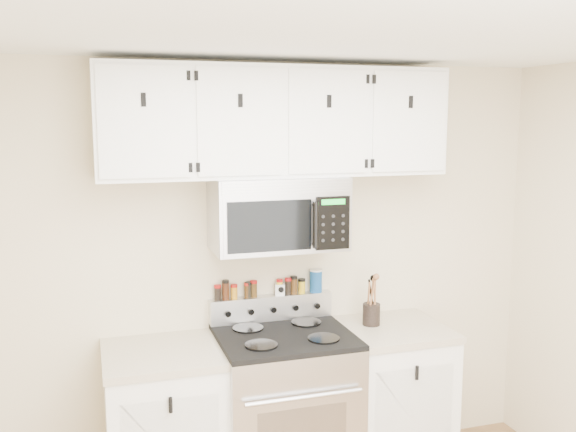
% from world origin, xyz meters
% --- Properties ---
extents(back_wall, '(3.50, 0.01, 2.50)m').
position_xyz_m(back_wall, '(0.00, 1.75, 1.25)').
color(back_wall, beige).
rests_on(back_wall, floor).
extents(ceiling, '(3.50, 3.50, 0.01)m').
position_xyz_m(ceiling, '(0.00, 0.00, 2.50)').
color(ceiling, white).
rests_on(ceiling, back_wall).
extents(range, '(0.76, 0.65, 1.10)m').
position_xyz_m(range, '(0.00, 1.43, 0.49)').
color(range, '#B7B7BA').
rests_on(range, floor).
extents(base_cabinet_left, '(0.64, 0.62, 0.92)m').
position_xyz_m(base_cabinet_left, '(-0.69, 1.45, 0.46)').
color(base_cabinet_left, white).
rests_on(base_cabinet_left, floor).
extents(base_cabinet_right, '(0.64, 0.62, 0.92)m').
position_xyz_m(base_cabinet_right, '(0.69, 1.45, 0.46)').
color(base_cabinet_right, white).
rests_on(base_cabinet_right, floor).
extents(microwave, '(0.76, 0.44, 0.42)m').
position_xyz_m(microwave, '(0.00, 1.55, 1.63)').
color(microwave, '#9E9EA3').
rests_on(microwave, back_wall).
extents(upper_cabinets, '(2.00, 0.35, 0.62)m').
position_xyz_m(upper_cabinets, '(-0.00, 1.58, 2.15)').
color(upper_cabinets, white).
rests_on(upper_cabinets, back_wall).
extents(utensil_crock, '(0.11, 0.11, 0.31)m').
position_xyz_m(utensil_crock, '(0.58, 1.51, 1.00)').
color(utensil_crock, black).
rests_on(utensil_crock, base_cabinet_right).
extents(kitchen_timer, '(0.07, 0.06, 0.07)m').
position_xyz_m(kitchen_timer, '(0.06, 1.71, 1.13)').
color(kitchen_timer, white).
rests_on(kitchen_timer, range).
extents(salt_canister, '(0.08, 0.08, 0.14)m').
position_xyz_m(salt_canister, '(0.29, 1.71, 1.17)').
color(salt_canister, navy).
rests_on(salt_canister, range).
extents(spice_jar_0, '(0.04, 0.04, 0.09)m').
position_xyz_m(spice_jar_0, '(-0.33, 1.71, 1.15)').
color(spice_jar_0, black).
rests_on(spice_jar_0, range).
extents(spice_jar_1, '(0.04, 0.04, 0.12)m').
position_xyz_m(spice_jar_1, '(-0.28, 1.71, 1.16)').
color(spice_jar_1, '#3F1E0F').
rests_on(spice_jar_1, range).
extents(spice_jar_2, '(0.04, 0.04, 0.09)m').
position_xyz_m(spice_jar_2, '(-0.23, 1.71, 1.14)').
color(spice_jar_2, '#BF8016').
rests_on(spice_jar_2, range).
extents(spice_jar_3, '(0.04, 0.04, 0.09)m').
position_xyz_m(spice_jar_3, '(-0.15, 1.71, 1.15)').
color(spice_jar_3, '#3F260F').
rests_on(spice_jar_3, range).
extents(spice_jar_4, '(0.04, 0.04, 0.10)m').
position_xyz_m(spice_jar_4, '(-0.14, 1.71, 1.15)').
color(spice_jar_4, black).
rests_on(spice_jar_4, range).
extents(spice_jar_5, '(0.04, 0.04, 0.10)m').
position_xyz_m(spice_jar_5, '(-0.11, 1.71, 1.15)').
color(spice_jar_5, '#462E10').
rests_on(spice_jar_5, range).
extents(spice_jar_6, '(0.04, 0.04, 0.10)m').
position_xyz_m(spice_jar_6, '(0.05, 1.71, 1.15)').
color(spice_jar_6, gold).
rests_on(spice_jar_6, range).
extents(spice_jar_7, '(0.04, 0.04, 0.10)m').
position_xyz_m(spice_jar_7, '(0.11, 1.71, 1.15)').
color(spice_jar_7, black).
rests_on(spice_jar_7, range).
extents(spice_jar_8, '(0.04, 0.04, 0.11)m').
position_xyz_m(spice_jar_8, '(0.15, 1.71, 1.16)').
color(spice_jar_8, '#462B10').
rests_on(spice_jar_8, range).
extents(spice_jar_9, '(0.04, 0.04, 0.09)m').
position_xyz_m(spice_jar_9, '(0.20, 1.71, 1.15)').
color(spice_jar_9, gold).
rests_on(spice_jar_9, range).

